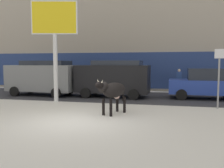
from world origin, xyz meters
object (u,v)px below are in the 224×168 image
at_px(cow_black, 113,91).
at_px(billboard, 55,24).
at_px(pedestrian_by_cars, 62,79).
at_px(car_black_van, 113,78).
at_px(pedestrian_near_billboard, 179,81).
at_px(car_blue_sedan, 205,84).
at_px(car_grey_van, 43,77).
at_px(street_sign, 219,74).

distance_m(cow_black, billboard, 5.76).
bearing_deg(pedestrian_by_cars, car_black_van, -31.59).
height_order(car_black_van, pedestrian_near_billboard, car_black_van).
bearing_deg(car_blue_sedan, pedestrian_near_billboard, 118.39).
xyz_separation_m(car_grey_van, street_sign, (10.52, -2.49, 0.43)).
distance_m(car_black_van, street_sign, 6.39).
relative_size(car_grey_van, pedestrian_near_billboard, 2.69).
height_order(cow_black, pedestrian_near_billboard, pedestrian_near_billboard).
bearing_deg(street_sign, billboard, 178.25).
height_order(billboard, street_sign, billboard).
bearing_deg(pedestrian_near_billboard, street_sign, -74.77).
relative_size(pedestrian_near_billboard, street_sign, 0.61).
distance_m(cow_black, car_black_van, 5.26).
relative_size(billboard, car_blue_sedan, 1.31).
distance_m(car_blue_sedan, street_sign, 3.29).
relative_size(cow_black, pedestrian_near_billboard, 1.10).
height_order(cow_black, car_black_van, car_black_van).
relative_size(car_grey_van, car_black_van, 1.00).
distance_m(car_black_van, pedestrian_by_cars, 5.81).
distance_m(billboard, car_black_van, 4.83).
distance_m(cow_black, car_grey_van, 7.68).
bearing_deg(car_grey_van, cow_black, -39.04).
bearing_deg(car_black_van, car_grey_van, -176.59).
bearing_deg(billboard, pedestrian_by_cars, 111.60).
height_order(pedestrian_near_billboard, street_sign, street_sign).
height_order(car_grey_van, pedestrian_near_billboard, car_grey_van).
xyz_separation_m(car_blue_sedan, pedestrian_by_cars, (-10.52, 2.62, -0.03)).
bearing_deg(cow_black, pedestrian_near_billboard, 69.93).
bearing_deg(car_blue_sedan, pedestrian_by_cars, 166.01).
bearing_deg(billboard, street_sign, -1.75).
relative_size(cow_black, car_grey_van, 0.41).
bearing_deg(billboard, car_grey_van, 132.49).
height_order(pedestrian_near_billboard, pedestrian_by_cars, same).
bearing_deg(pedestrian_near_billboard, cow_black, -110.07).
bearing_deg(pedestrian_near_billboard, car_blue_sedan, -61.61).
height_order(car_grey_van, car_black_van, same).
distance_m(cow_black, pedestrian_near_billboard, 8.69).
xyz_separation_m(car_black_van, car_blue_sedan, (5.57, 0.42, -0.33)).
relative_size(cow_black, billboard, 0.34).
bearing_deg(car_black_van, billboard, -137.52).
distance_m(car_grey_van, street_sign, 10.82).
bearing_deg(car_black_van, cow_black, -77.06).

